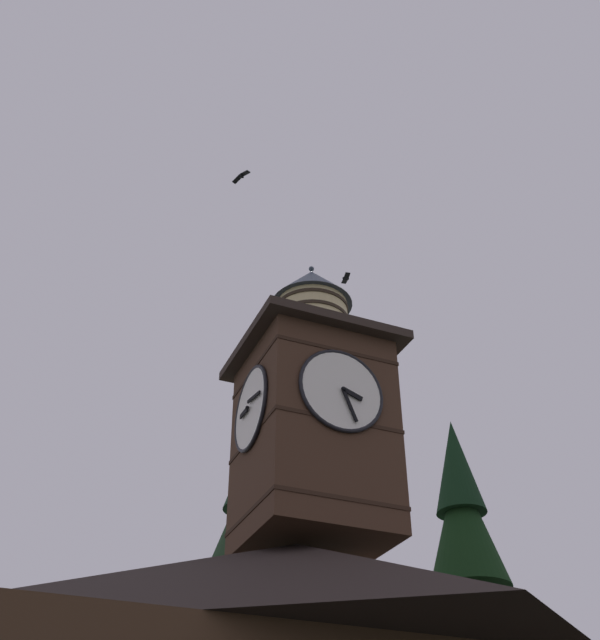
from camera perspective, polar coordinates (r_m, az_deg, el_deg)
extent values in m
pyramid|color=black|center=(18.41, -0.25, -20.59)|extent=(15.68, 11.17, 3.12)
cube|color=#422B1E|center=(20.19, 0.98, -9.27)|extent=(3.36, 3.36, 5.25)
cube|color=black|center=(19.41, 1.04, -14.58)|extent=(3.40, 3.40, 0.10)
cube|color=black|center=(20.18, 0.98, -9.33)|extent=(3.40, 3.40, 0.10)
cube|color=black|center=(21.11, 0.93, -4.51)|extent=(3.40, 3.40, 0.10)
cylinder|color=white|center=(19.17, 3.02, -5.16)|extent=(2.18, 0.10, 2.18)
torus|color=black|center=(19.16, 3.05, -5.13)|extent=(2.28, 0.10, 2.28)
cube|color=black|center=(19.15, 3.85, -5.41)|extent=(0.55, 0.04, 0.30)
cube|color=black|center=(18.96, 3.64, -6.20)|extent=(0.41, 0.04, 0.86)
sphere|color=black|center=(19.09, 3.16, -5.01)|extent=(0.10, 0.10, 0.10)
cylinder|color=white|center=(19.98, -3.57, -6.46)|extent=(0.10, 2.18, 2.18)
torus|color=black|center=(19.97, -3.63, -6.44)|extent=(0.10, 2.28, 2.28)
cube|color=black|center=(20.18, -4.10, -6.76)|extent=(0.04, 0.55, 0.14)
cube|color=black|center=(19.63, -3.40, -5.63)|extent=(0.04, 0.89, 0.25)
sphere|color=black|center=(19.95, -3.87, -6.39)|extent=(0.10, 0.10, 0.10)
cube|color=#2D231E|center=(21.53, 0.91, -2.65)|extent=(4.06, 4.06, 0.25)
cylinder|color=#D1BC84|center=(22.04, 0.88, -0.62)|extent=(2.04, 2.04, 1.60)
cylinder|color=#2D2319|center=(21.70, 0.90, -1.93)|extent=(2.10, 2.10, 0.10)
cylinder|color=#2D2319|center=(21.92, 0.89, -1.05)|extent=(2.10, 2.10, 0.10)
cylinder|color=#2D2319|center=(22.15, 0.88, -0.19)|extent=(2.10, 2.10, 0.10)
cylinder|color=#2D2319|center=(22.38, 0.87, 0.65)|extent=(2.10, 2.10, 0.10)
cone|color=#384251|center=(22.87, 0.85, 2.33)|extent=(2.34, 2.34, 1.25)
sphere|color=#384251|center=(23.31, 0.84, 3.74)|extent=(0.16, 0.16, 0.16)
cone|color=#17321B|center=(23.99, -3.92, -18.92)|extent=(3.06, 3.06, 2.66)
cone|color=#1C341E|center=(24.67, -3.71, -14.11)|extent=(2.36, 2.36, 3.27)
cone|color=#183421|center=(25.23, -3.59, -11.01)|extent=(1.66, 1.66, 2.50)
cone|color=black|center=(28.32, 12.55, -19.98)|extent=(3.79, 3.79, 3.86)
cone|color=black|center=(29.21, 11.79, -14.28)|extent=(2.80, 2.80, 4.59)
cone|color=black|center=(30.03, 11.30, -10.36)|extent=(1.81, 1.81, 3.68)
ellipsoid|color=black|center=(24.51, -4.31, 10.41)|extent=(0.22, 0.18, 0.11)
cube|color=black|center=(24.60, -4.58, 10.20)|extent=(0.26, 0.38, 0.11)
cube|color=black|center=(24.41, -4.02, 10.62)|extent=(0.26, 0.38, 0.11)
ellipsoid|color=black|center=(25.27, 3.35, 3.04)|extent=(0.24, 0.16, 0.13)
cube|color=black|center=(25.38, 3.27, 2.85)|extent=(0.21, 0.31, 0.07)
cube|color=black|center=(25.16, 3.44, 3.23)|extent=(0.21, 0.31, 0.07)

